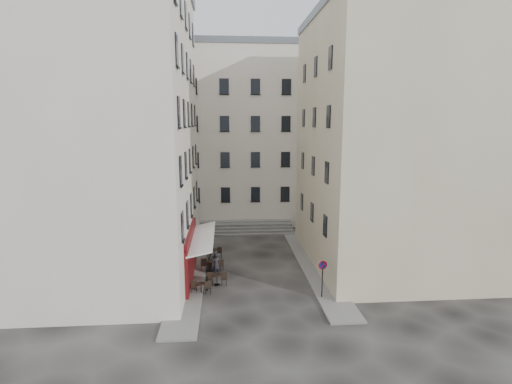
{
  "coord_description": "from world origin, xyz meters",
  "views": [
    {
      "loc": [
        -1.98,
        -25.29,
        10.7
      ],
      "look_at": [
        0.28,
        4.0,
        5.51
      ],
      "focal_mm": 28.0,
      "sensor_mm": 36.0,
      "label": 1
    }
  ],
  "objects": [
    {
      "name": "bistro_table_e",
      "position": [
        -2.96,
        5.33,
        0.44
      ],
      "size": [
        1.23,
        0.58,
        0.87
      ],
      "color": "black",
      "rests_on": "ground"
    },
    {
      "name": "no_parking_sign",
      "position": [
        3.81,
        -2.75,
        1.73
      ],
      "size": [
        0.55,
        0.12,
        2.44
      ],
      "rotation": [
        0.0,
        0.0,
        0.12
      ],
      "color": "black",
      "rests_on": "ground"
    },
    {
      "name": "bollard_near",
      "position": [
        -3.25,
        -1.0,
        0.53
      ],
      "size": [
        0.12,
        0.12,
        0.98
      ],
      "color": "black",
      "rests_on": "ground"
    },
    {
      "name": "sidewalk_right",
      "position": [
        4.5,
        3.0,
        0.06
      ],
      "size": [
        2.0,
        18.0,
        0.12
      ],
      "primitive_type": "cube",
      "color": "slate",
      "rests_on": "ground"
    },
    {
      "name": "stone_steps",
      "position": [
        0.0,
        12.57,
        0.4
      ],
      "size": [
        9.0,
        3.15,
        0.8
      ],
      "color": "#5F5D5A",
      "rests_on": "ground"
    },
    {
      "name": "pedestrian",
      "position": [
        -2.7,
        1.38,
        0.85
      ],
      "size": [
        0.73,
        0.63,
        1.7
      ],
      "primitive_type": "imported",
      "rotation": [
        0.0,
        0.0,
        3.57
      ],
      "color": "black",
      "rests_on": "ground"
    },
    {
      "name": "bistro_table_a",
      "position": [
        -3.6,
        -1.5,
        0.45
      ],
      "size": [
        1.26,
        0.59,
        0.88
      ],
      "color": "black",
      "rests_on": "ground"
    },
    {
      "name": "building_left",
      "position": [
        -10.5,
        3.0,
        10.31
      ],
      "size": [
        12.2,
        16.2,
        20.6
      ],
      "color": "beige",
      "rests_on": "ground"
    },
    {
      "name": "bollard_far",
      "position": [
        -3.25,
        6.0,
        0.53
      ],
      "size": [
        0.12,
        0.12,
        0.98
      ],
      "color": "black",
      "rests_on": "ground"
    },
    {
      "name": "building_back",
      "position": [
        -1.0,
        19.0,
        9.31
      ],
      "size": [
        18.2,
        10.2,
        18.6
      ],
      "color": "beige",
      "rests_on": "ground"
    },
    {
      "name": "building_right",
      "position": [
        10.5,
        3.5,
        9.31
      ],
      "size": [
        12.2,
        14.2,
        18.6
      ],
      "color": "tan",
      "rests_on": "ground"
    },
    {
      "name": "bistro_table_d",
      "position": [
        -2.8,
        2.5,
        0.43
      ],
      "size": [
        1.19,
        0.56,
        0.84
      ],
      "color": "black",
      "rests_on": "ground"
    },
    {
      "name": "sidewalk_left",
      "position": [
        -4.5,
        4.0,
        0.06
      ],
      "size": [
        2.0,
        22.0,
        0.12
      ],
      "primitive_type": "cube",
      "color": "slate",
      "rests_on": "ground"
    },
    {
      "name": "bistro_table_b",
      "position": [
        -2.63,
        -0.21,
        0.48
      ],
      "size": [
        1.34,
        0.63,
        0.94
      ],
      "color": "black",
      "rests_on": "ground"
    },
    {
      "name": "bollard_mid",
      "position": [
        -3.25,
        2.5,
        0.53
      ],
      "size": [
        0.12,
        0.12,
        0.98
      ],
      "color": "black",
      "rests_on": "ground"
    },
    {
      "name": "cafe_storefront",
      "position": [
        -4.32,
        1.0,
        1.88
      ],
      "size": [
        1.74,
        7.3,
        3.5
      ],
      "color": "#41090E",
      "rests_on": "ground"
    },
    {
      "name": "ground",
      "position": [
        0.0,
        0.0,
        0.0
      ],
      "size": [
        90.0,
        90.0,
        0.0
      ],
      "primitive_type": "plane",
      "color": "black",
      "rests_on": "ground"
    },
    {
      "name": "bistro_table_c",
      "position": [
        -3.12,
        2.24,
        0.51
      ],
      "size": [
        1.43,
        0.67,
        1.01
      ],
      "color": "black",
      "rests_on": "ground"
    }
  ]
}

